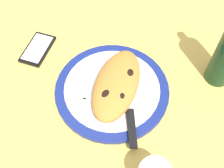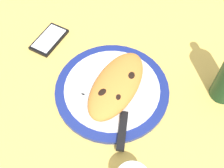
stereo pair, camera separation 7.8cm
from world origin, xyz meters
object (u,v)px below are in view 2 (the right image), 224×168
(plate, at_px, (112,90))
(smartphone, at_px, (49,39))
(calzone, at_px, (117,84))
(fork, at_px, (87,87))
(knife, at_px, (124,119))

(plate, height_order, smartphone, plate)
(calzone, xyz_separation_m, smartphone, (-0.07, -0.28, -0.04))
(fork, bearing_deg, calzone, 113.95)
(plate, bearing_deg, smartphone, -105.96)
(plate, height_order, knife, knife)
(knife, height_order, smartphone, knife)
(fork, height_order, knife, knife)
(fork, relative_size, smartphone, 1.27)
(plate, xyz_separation_m, knife, (0.07, 0.07, 0.01))
(fork, distance_m, knife, 0.14)
(plate, relative_size, calzone, 1.34)
(calzone, bearing_deg, fork, -66.05)
(plate, xyz_separation_m, fork, (0.03, -0.06, 0.01))
(calzone, bearing_deg, plate, -78.81)
(smartphone, bearing_deg, fork, 61.96)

